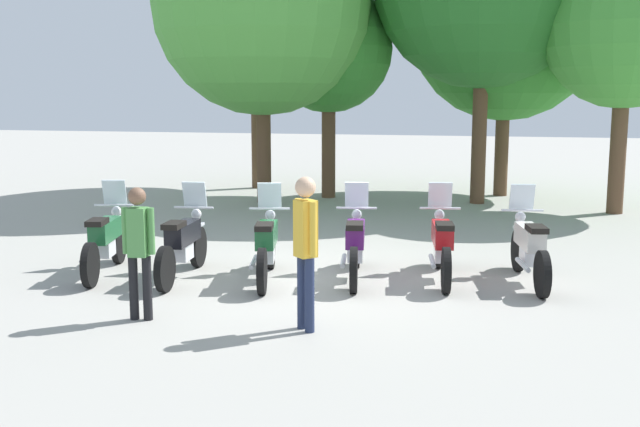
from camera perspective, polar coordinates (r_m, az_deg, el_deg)
ground_plane at (r=11.09m, az=-0.62°, el=-4.99°), size 80.00×80.00×0.00m
motorcycle_0 at (r=11.76m, az=-15.98°, el=-1.96°), size 0.77×2.15×1.37m
motorcycle_1 at (r=11.24m, az=-10.36°, el=-2.25°), size 0.62×2.19×1.37m
motorcycle_2 at (r=10.97m, az=-4.08°, el=-2.40°), size 0.74×2.15×1.37m
motorcycle_3 at (r=11.02m, az=2.69°, el=-2.33°), size 0.64×2.18×1.37m
motorcycle_4 at (r=11.13m, az=9.24°, el=-2.33°), size 0.62×2.18×1.37m
motorcycle_5 at (r=11.18m, az=15.60°, el=-2.50°), size 0.68×2.17×1.37m
person_0 at (r=9.17m, az=-13.60°, el=-2.26°), size 0.41×0.23×1.61m
person_1 at (r=8.49m, az=-1.10°, el=-2.06°), size 0.34×0.33×1.78m
tree_0 at (r=21.95m, az=-4.89°, el=15.68°), size 3.98×3.98×7.26m
tree_1 at (r=18.99m, az=-4.42°, el=15.47°), size 5.35×5.35×7.51m
tree_2 at (r=19.71m, az=0.67°, el=12.37°), size 3.30×3.30×5.51m
tree_4 at (r=20.70m, az=13.96°, el=13.75°), size 5.00×5.00×7.00m
tree_5 at (r=18.31m, az=22.19°, el=12.98°), size 3.63×3.63×5.99m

